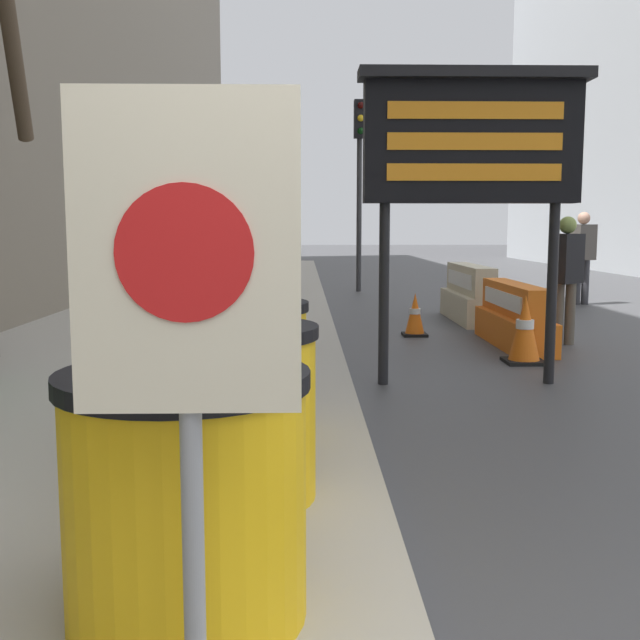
{
  "coord_description": "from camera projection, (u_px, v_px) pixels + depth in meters",
  "views": [
    {
      "loc": [
        -0.43,
        -1.69,
        1.51
      ],
      "look_at": [
        -0.23,
        6.85,
        0.44
      ],
      "focal_mm": 42.0,
      "sensor_mm": 36.0,
      "label": 1
    }
  ],
  "objects": [
    {
      "name": "traffic_light_near_curb",
      "position": [
        360.0,
        155.0,
        17.06
      ],
      "size": [
        0.28,
        0.44,
        4.34
      ],
      "color": "#2D2D30",
      "rests_on": "ground_plane"
    },
    {
      "name": "traffic_cone_near",
      "position": [
        525.0,
        330.0,
        8.28
      ],
      "size": [
        0.43,
        0.43,
        0.76
      ],
      "color": "black",
      "rests_on": "ground_plane"
    },
    {
      "name": "barrel_drum_middle",
      "position": [
        233.0,
        411.0,
        3.7
      ],
      "size": [
        0.85,
        0.85,
        0.86
      ],
      "color": "yellow",
      "rests_on": "sidewalk_left"
    },
    {
      "name": "jersey_barrier_cream",
      "position": [
        470.0,
        296.0,
        12.02
      ],
      "size": [
        0.56,
        2.15,
        0.9
      ],
      "color": "beige",
      "rests_on": "ground_plane"
    },
    {
      "name": "barrel_drum_back",
      "position": [
        243.0,
        368.0,
        4.85
      ],
      "size": [
        0.85,
        0.85,
        0.86
      ],
      "color": "yellow",
      "rests_on": "sidewalk_left"
    },
    {
      "name": "traffic_cone_mid",
      "position": [
        507.0,
        306.0,
        11.71
      ],
      "size": [
        0.31,
        0.31,
        0.56
      ],
      "color": "black",
      "rests_on": "ground_plane"
    },
    {
      "name": "traffic_cone_far",
      "position": [
        415.0,
        315.0,
        10.35
      ],
      "size": [
        0.33,
        0.33,
        0.6
      ],
      "color": "black",
      "rests_on": "ground_plane"
    },
    {
      "name": "jersey_barrier_orange_near",
      "position": [
        514.0,
        318.0,
        9.51
      ],
      "size": [
        0.51,
        2.12,
        0.79
      ],
      "color": "orange",
      "rests_on": "ground_plane"
    },
    {
      "name": "barrel_drum_foreground",
      "position": [
        186.0,
        495.0,
        2.55
      ],
      "size": [
        0.85,
        0.85,
        0.86
      ],
      "color": "yellow",
      "rests_on": "sidewalk_left"
    },
    {
      "name": "warning_sign",
      "position": [
        187.0,
        300.0,
        1.91
      ],
      "size": [
        0.58,
        0.08,
        1.69
      ],
      "color": "gray",
      "rests_on": "sidewalk_left"
    },
    {
      "name": "message_board",
      "position": [
        472.0,
        144.0,
        6.95
      ],
      "size": [
        2.13,
        0.36,
        2.94
      ],
      "color": "black",
      "rests_on": "ground_plane"
    },
    {
      "name": "pedestrian_worker",
      "position": [
        566.0,
        269.0,
        9.52
      ],
      "size": [
        0.5,
        0.47,
        1.64
      ],
      "rotation": [
        0.0,
        0.0,
        3.82
      ],
      "color": "#514C42",
      "rests_on": "ground_plane"
    },
    {
      "name": "pedestrian_passerby",
      "position": [
        583.0,
        250.0,
        14.46
      ],
      "size": [
        0.55,
        0.47,
        1.79
      ],
      "rotation": [
        0.0,
        0.0,
        3.64
      ],
      "color": "#333338",
      "rests_on": "ground_plane"
    }
  ]
}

